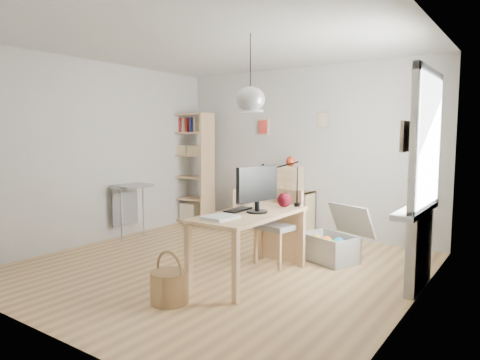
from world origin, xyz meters
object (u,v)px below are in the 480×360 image
Objects in this scene: desk at (250,221)px; monitor at (257,187)px; tall_bookshelf at (191,164)px; chair at (281,222)px; drawer_chest at (282,178)px; cube_shelf at (272,213)px; storage_chest at (333,243)px.

desk is 0.39m from monitor.
chair is at bearing -25.72° from tall_bookshelf.
desk is at bearing -37.01° from tall_bookshelf.
drawer_chest is (1.76, 0.24, -0.18)m from tall_bookshelf.
cube_shelf is 1.48× the size of storage_chest.
cube_shelf is at bearing 10.19° from tall_bookshelf.
chair is at bearing -56.26° from cube_shelf.
storage_chest is at bearing 52.19° from chair.
storage_chest is at bearing -14.04° from tall_bookshelf.
drawer_chest is at bearing 124.11° from monitor.
desk is 1.59× the size of storage_chest.
monitor is (0.07, 0.04, 0.39)m from desk.
storage_chest is at bearing 66.77° from desk.
drawer_chest reaches higher than storage_chest.
cube_shelf is at bearing 133.11° from chair.
drawer_chest is (-0.90, 2.15, -0.13)m from monitor.
cube_shelf is 1.86m from storage_chest.
tall_bookshelf reaches higher than cube_shelf.
tall_bookshelf is at bearing -172.45° from storage_chest.
monitor is (1.09, -2.19, 0.74)m from cube_shelf.
desk is at bearing -91.64° from storage_chest.
chair is (2.58, -1.24, -0.56)m from tall_bookshelf.
drawer_chest is at bearing -11.97° from cube_shelf.
desk is 2.48m from cube_shelf.
chair is at bearing -115.59° from storage_chest.
drawer_chest is (-1.33, 1.01, 0.68)m from storage_chest.
desk is 0.72m from chair.
storage_chest is 1.81m from drawer_chest.
chair is at bearing 107.70° from monitor.
tall_bookshelf is 1.78m from drawer_chest.
tall_bookshelf is 2.97× the size of drawer_chest.
storage_chest is (3.09, -0.77, -0.86)m from tall_bookshelf.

